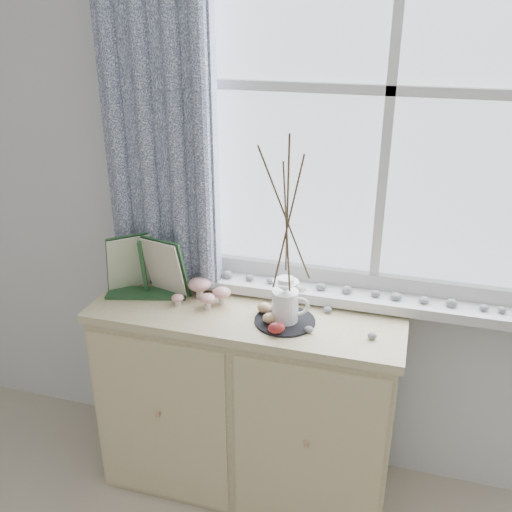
# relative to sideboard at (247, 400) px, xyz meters

# --- Properties ---
(sideboard) EXTENTS (1.20, 0.45, 0.85)m
(sideboard) POSITION_rel_sideboard_xyz_m (0.00, 0.00, 0.00)
(sideboard) COLOR beige
(sideboard) RESTS_ON ground
(botanical_book) EXTENTS (0.39, 0.22, 0.26)m
(botanical_book) POSITION_rel_sideboard_xyz_m (-0.42, -0.02, 0.55)
(botanical_book) COLOR #204425
(botanical_book) RESTS_ON sideboard
(toadstool_cluster) EXTENTS (0.22, 0.15, 0.09)m
(toadstool_cluster) POSITION_rel_sideboard_xyz_m (-0.18, 0.02, 0.47)
(toadstool_cluster) COLOR silver
(toadstool_cluster) RESTS_ON sideboard
(wooden_eggs) EXTENTS (0.13, 0.17, 0.06)m
(wooden_eggs) POSITION_rel_sideboard_xyz_m (0.11, -0.08, 0.45)
(wooden_eggs) COLOR tan
(wooden_eggs) RESTS_ON sideboard
(songbird_figurine) EXTENTS (0.15, 0.11, 0.07)m
(songbird_figurine) POSITION_rel_sideboard_xyz_m (0.14, 0.10, 0.46)
(songbird_figurine) COLOR beige
(songbird_figurine) RESTS_ON sideboard
(crocheted_doily) EXTENTS (0.22, 0.22, 0.01)m
(crocheted_doily) POSITION_rel_sideboard_xyz_m (0.16, -0.05, 0.43)
(crocheted_doily) COLOR black
(crocheted_doily) RESTS_ON sideboard
(twig_pitcher) EXTENTS (0.34, 0.34, 0.73)m
(twig_pitcher) POSITION_rel_sideboard_xyz_m (0.16, -0.05, 0.84)
(twig_pitcher) COLOR white
(twig_pitcher) RESTS_ON crocheted_doily
(sideboard_pebbles) EXTENTS (0.33, 0.23, 0.02)m
(sideboard_pebbles) POSITION_rel_sideboard_xyz_m (0.30, 0.00, 0.44)
(sideboard_pebbles) COLOR gray
(sideboard_pebbles) RESTS_ON sideboard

